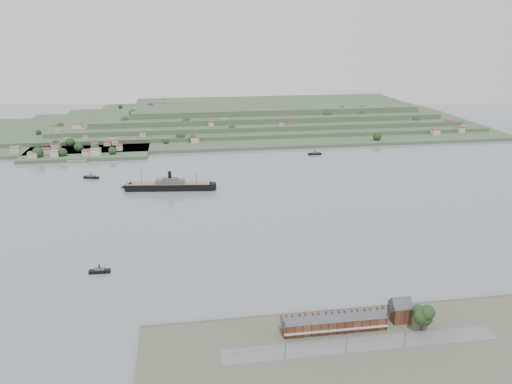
{
  "coord_description": "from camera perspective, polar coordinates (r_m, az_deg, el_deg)",
  "views": [
    {
      "loc": [
        -83.91,
        -382.18,
        153.35
      ],
      "look_at": [
        -20.88,
        30.0,
        12.29
      ],
      "focal_mm": 35.0,
      "sensor_mm": 36.0,
      "label": 1
    }
  ],
  "objects": [
    {
      "name": "steamship",
      "position": [
        491.08,
        -10.23,
        0.69
      ],
      "size": [
        92.89,
        21.2,
        22.3
      ],
      "color": "black",
      "rests_on": "ground"
    },
    {
      "name": "ferry_east",
      "position": [
        620.3,
        6.72,
        4.39
      ],
      "size": [
        16.78,
        4.79,
        6.28
      ],
      "color": "black",
      "rests_on": "ground"
    },
    {
      "name": "far_peninsula",
      "position": [
        795.97,
        -0.49,
        8.45
      ],
      "size": [
        760.0,
        309.0,
        30.0
      ],
      "color": "#3A5236",
      "rests_on": "ground"
    },
    {
      "name": "near_shore",
      "position": [
        261.61,
        12.35,
        -17.42
      ],
      "size": [
        220.0,
        80.0,
        2.6
      ],
      "color": "#4C5142",
      "rests_on": "ground"
    },
    {
      "name": "tugboat",
      "position": [
        342.18,
        -17.43,
        -8.59
      ],
      "size": [
        13.65,
        3.96,
        6.1
      ],
      "color": "black",
      "rests_on": "ground"
    },
    {
      "name": "fig_tree",
      "position": [
        278.57,
        18.65,
        -13.21
      ],
      "size": [
        12.81,
        11.09,
        14.29
      ],
      "color": "#472D21",
      "rests_on": "ground"
    },
    {
      "name": "ferry_west",
      "position": [
        548.26,
        -18.31,
        1.64
      ],
      "size": [
        16.61,
        9.85,
        6.02
      ],
      "color": "black",
      "rests_on": "ground"
    },
    {
      "name": "terrace_row",
      "position": [
        269.8,
        8.96,
        -14.46
      ],
      "size": [
        55.6,
        9.8,
        11.07
      ],
      "color": "#412317",
      "rests_on": "ground"
    },
    {
      "name": "ground",
      "position": [
        420.26,
        3.44,
        -2.75
      ],
      "size": [
        1400.0,
        1400.0,
        0.0
      ],
      "primitive_type": "plane",
      "color": "slate",
      "rests_on": "ground"
    },
    {
      "name": "gabled_building",
      "position": [
        284.76,
        16.13,
        -12.78
      ],
      "size": [
        10.4,
        10.18,
        14.09
      ],
      "color": "#412317",
      "rests_on": "ground"
    }
  ]
}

